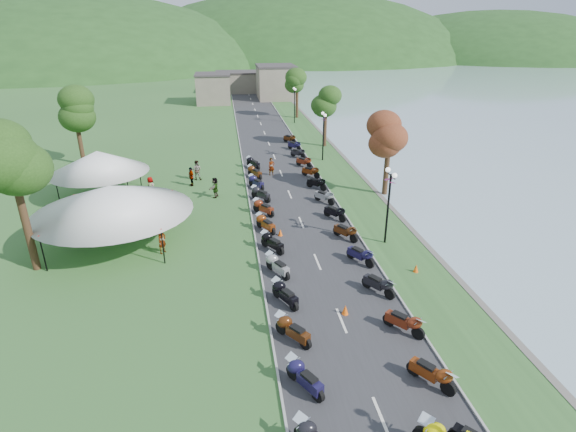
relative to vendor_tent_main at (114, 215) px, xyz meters
name	(u,v)px	position (x,y,z in m)	size (l,w,h in m)	color
road	(274,157)	(12.68, 19.44, -1.99)	(7.00, 120.00, 0.02)	#333335
hills_backdrop	(234,58)	(12.68, 179.44, -2.00)	(360.00, 120.00, 76.00)	#285621
far_building	(239,84)	(10.68, 64.44, 0.50)	(18.00, 16.00, 5.00)	gray
moto_row_left	(277,266)	(10.03, -5.72, -1.45)	(2.60, 44.61, 1.10)	#331411
moto_row_right	(330,204)	(15.25, 3.45, -1.45)	(2.60, 46.44, 1.10)	#331411
vendor_tent_main	(114,215)	(0.00, 0.00, 0.00)	(6.81, 6.81, 4.00)	white
vendor_tent_side	(101,175)	(-2.95, 9.00, 0.00)	(5.25, 5.25, 4.00)	white
tree_park_left	(15,180)	(-4.09, -3.03, 3.57)	(4.01, 4.01, 11.14)	#2C551A
tree_lakeside	(388,150)	(20.78, 6.49, 1.85)	(2.77, 2.77, 7.70)	#2C551A
pedestrian_a	(163,253)	(3.15, -2.00, -2.00)	(0.62, 0.45, 1.70)	slate
pedestrian_b	(197,180)	(4.64, 12.65, -2.00)	(0.91, 0.50, 1.87)	slate
pedestrian_c	(143,213)	(0.80, 4.93, -2.00)	(1.08, 0.45, 1.68)	slate
traffic_cone_near	(345,310)	(12.99, -10.06, -1.73)	(0.35, 0.35, 0.54)	#F2590C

